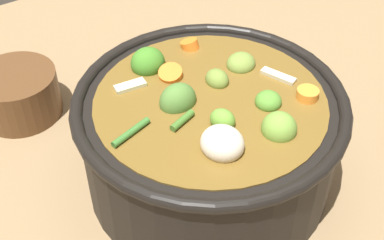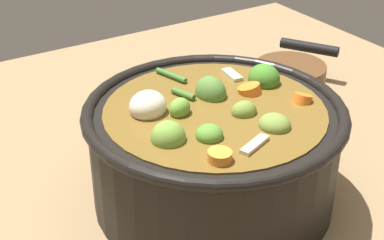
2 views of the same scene
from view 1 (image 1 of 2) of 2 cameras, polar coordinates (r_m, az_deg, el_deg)
name	(u,v)px [view 1 (image 1 of 2)]	position (r m, az deg, el deg)	size (l,w,h in m)	color
ground_plane	(208,176)	(0.66, 1.73, -6.04)	(1.10, 1.10, 0.00)	#8C704C
cooking_pot	(209,137)	(0.61, 1.86, -1.80)	(0.30, 0.30, 0.15)	black
small_saucepan	(16,93)	(0.76, -18.45, 2.82)	(0.18, 0.16, 0.06)	brown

